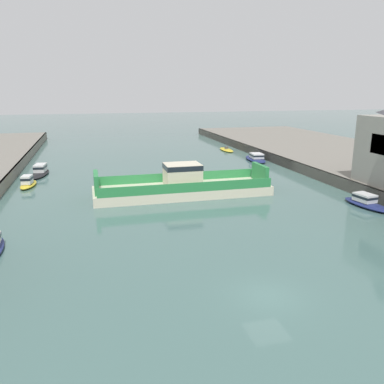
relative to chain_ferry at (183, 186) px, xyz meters
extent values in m
plane|color=#476B66|center=(-0.45, -24.91, -1.16)|extent=(400.00, 400.00, 0.00)
cube|color=#4C4742|center=(20.46, -4.91, -0.37)|extent=(0.30, 140.00, 1.57)
cube|color=beige|center=(0.00, 0.00, -0.61)|extent=(21.26, 6.04, 1.10)
cube|color=#2D8947|center=(-0.01, 2.94, 0.49)|extent=(20.40, 0.17, 1.10)
cube|color=#2D8947|center=(0.01, -2.94, 0.49)|extent=(20.40, 0.17, 1.10)
cube|color=beige|center=(0.00, 0.00, 1.34)|extent=(4.26, 3.31, 2.78)
cube|color=black|center=(0.00, 0.00, 2.38)|extent=(4.30, 3.35, 0.60)
cube|color=#2D8947|center=(10.12, 0.02, 1.04)|extent=(0.51, 4.20, 2.20)
cube|color=#2D8947|center=(-10.12, -0.02, 1.04)|extent=(0.51, 4.20, 2.20)
ellipsoid|color=navy|center=(18.29, 19.92, -0.87)|extent=(3.45, 7.92, 0.57)
cube|color=silver|center=(18.24, 19.35, -0.15)|extent=(2.16, 2.86, 0.87)
cube|color=black|center=(18.24, 19.35, -0.05)|extent=(2.23, 2.94, 0.26)
ellipsoid|color=black|center=(-18.05, 16.73, -0.93)|extent=(2.94, 7.65, 0.44)
cube|color=silver|center=(-17.98, 17.28, -0.15)|extent=(1.77, 2.76, 1.13)
cube|color=black|center=(-17.98, 17.28, -0.01)|extent=(1.82, 2.84, 0.34)
ellipsoid|color=yellow|center=(17.30, 32.67, -0.97)|extent=(2.17, 6.67, 0.38)
cube|color=#4C4C51|center=(17.30, 32.67, -0.53)|extent=(0.71, 0.42, 0.50)
ellipsoid|color=yellow|center=(-18.74, 9.42, -0.90)|extent=(2.30, 5.17, 0.51)
cube|color=silver|center=(-18.79, 9.05, -0.11)|extent=(1.38, 1.88, 1.07)
cube|color=black|center=(-18.79, 9.05, 0.03)|extent=(1.42, 1.94, 0.32)
ellipsoid|color=navy|center=(18.39, -10.05, -0.88)|extent=(2.97, 6.57, 0.54)
cube|color=silver|center=(18.33, -9.58, -0.18)|extent=(1.79, 2.40, 0.86)
cube|color=black|center=(18.33, -9.58, -0.07)|extent=(1.84, 2.46, 0.26)
camera|label=1|loc=(-10.65, -44.93, 11.31)|focal=36.75mm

